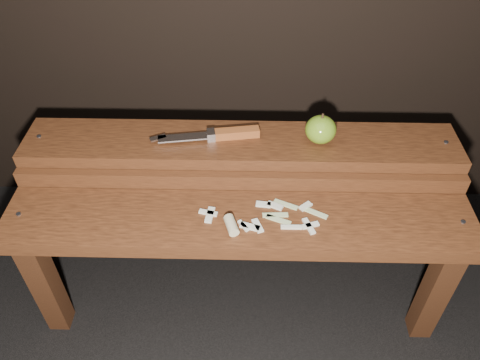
{
  "coord_description": "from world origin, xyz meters",
  "views": [
    {
      "loc": [
        0.02,
        -0.85,
        1.29
      ],
      "look_at": [
        0.0,
        0.06,
        0.45
      ],
      "focal_mm": 35.0,
      "sensor_mm": 36.0,
      "label": 1
    }
  ],
  "objects_px": {
    "bench_front_tier": "(239,239)",
    "apple": "(321,130)",
    "bench_rear_tier": "(241,164)",
    "knife": "(223,134)"
  },
  "relations": [
    {
      "from": "bench_rear_tier",
      "to": "apple",
      "type": "distance_m",
      "value": 0.25
    },
    {
      "from": "apple",
      "to": "knife",
      "type": "bearing_deg",
      "value": 178.46
    },
    {
      "from": "bench_front_tier",
      "to": "apple",
      "type": "height_order",
      "value": "apple"
    },
    {
      "from": "bench_rear_tier",
      "to": "knife",
      "type": "bearing_deg",
      "value": 166.89
    },
    {
      "from": "bench_rear_tier",
      "to": "knife",
      "type": "distance_m",
      "value": 0.11
    },
    {
      "from": "bench_front_tier",
      "to": "knife",
      "type": "relative_size",
      "value": 3.98
    },
    {
      "from": "bench_rear_tier",
      "to": "apple",
      "type": "bearing_deg",
      "value": 1.15
    },
    {
      "from": "bench_rear_tier",
      "to": "apple",
      "type": "relative_size",
      "value": 13.69
    },
    {
      "from": "bench_front_tier",
      "to": "apple",
      "type": "bearing_deg",
      "value": 47.14
    },
    {
      "from": "apple",
      "to": "bench_rear_tier",
      "type": "bearing_deg",
      "value": -178.85
    }
  ]
}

